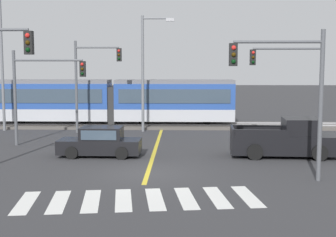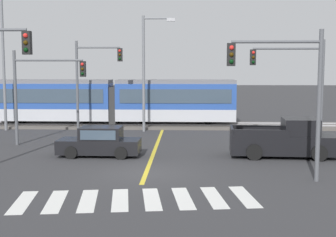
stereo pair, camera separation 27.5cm
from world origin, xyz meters
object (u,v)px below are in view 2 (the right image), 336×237
traffic_light_far_left (92,73)px  traffic_light_mid_left (41,83)px  sedan_crossing (100,143)px  traffic_light_mid_right (297,76)px  street_lamp_centre (147,66)px  pickup_truck (286,141)px  traffic_light_near_right (288,82)px  street_lamp_west (6,53)px  light_rail_tram (114,100)px

traffic_light_far_left → traffic_light_mid_left: size_ratio=1.15×
sedan_crossing → traffic_light_mid_right: traffic_light_mid_right is taller
sedan_crossing → street_lamp_centre: 10.26m
pickup_truck → traffic_light_near_right: (-1.10, -5.13, 3.13)m
sedan_crossing → traffic_light_mid_right: size_ratio=0.69×
pickup_truck → traffic_light_far_left: bearing=144.4°
pickup_truck → traffic_light_mid_left: bearing=167.2°
pickup_truck → traffic_light_mid_left: size_ratio=0.99×
street_lamp_west → street_lamp_centre: bearing=-1.1°
pickup_truck → traffic_light_mid_right: size_ratio=0.89×
traffic_light_far_left → traffic_light_mid_right: (12.92, -4.85, -0.09)m
traffic_light_mid_left → street_lamp_centre: bearing=47.1°
light_rail_tram → street_lamp_centre: street_lamp_centre is taller
street_lamp_centre → street_lamp_west: bearing=178.9°
light_rail_tram → traffic_light_mid_left: traffic_light_mid_left is taller
light_rail_tram → traffic_light_far_left: traffic_light_far_left is taller
light_rail_tram → sedan_crossing: 12.19m
traffic_light_mid_right → sedan_crossing: bearing=-161.6°
sedan_crossing → traffic_light_mid_left: bearing=141.1°
traffic_light_far_left → traffic_light_near_right: traffic_light_far_left is taller
traffic_light_far_left → street_lamp_centre: 3.86m
traffic_light_far_left → traffic_light_mid_left: (-1.94, -5.24, -0.51)m
sedan_crossing → traffic_light_far_left: size_ratio=0.67×
traffic_light_mid_right → traffic_light_near_right: (-2.39, -8.62, -0.08)m
sedan_crossing → traffic_light_mid_right: bearing=18.4°
traffic_light_near_right → traffic_light_mid_left: traffic_light_near_right is taller
sedan_crossing → pickup_truck: (9.57, 0.13, 0.14)m
light_rail_tram → sedan_crossing: size_ratio=4.37×
traffic_light_far_left → traffic_light_mid_right: size_ratio=1.04×
traffic_light_mid_left → street_lamp_centre: street_lamp_centre is taller
street_lamp_centre → sedan_crossing: bearing=-100.2°
traffic_light_far_left → traffic_light_mid_right: 13.80m
sedan_crossing → traffic_light_near_right: size_ratio=0.70×
light_rail_tram → traffic_light_near_right: size_ratio=3.06×
street_lamp_west → sedan_crossing: bearing=-48.5°
traffic_light_near_right → street_lamp_centre: street_lamp_centre is taller
street_lamp_centre → traffic_light_near_right: bearing=-64.6°
traffic_light_mid_left → traffic_light_near_right: bearing=-33.4°
light_rail_tram → traffic_light_mid_right: (11.95, -8.45, 2.01)m
traffic_light_mid_left → light_rail_tram: bearing=71.8°
sedan_crossing → street_lamp_west: street_lamp_west is taller
traffic_light_mid_right → street_lamp_west: (-19.28, 5.90, 1.54)m
street_lamp_centre → traffic_light_mid_left: bearing=-132.9°
pickup_truck → street_lamp_west: street_lamp_west is taller
sedan_crossing → traffic_light_mid_right: 11.93m
sedan_crossing → traffic_light_far_left: bearing=103.7°
light_rail_tram → traffic_light_mid_right: size_ratio=3.01×
light_rail_tram → traffic_light_mid_left: 9.44m
street_lamp_centre → traffic_light_far_left: bearing=-167.1°
light_rail_tram → traffic_light_near_right: (9.56, -17.06, 1.93)m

